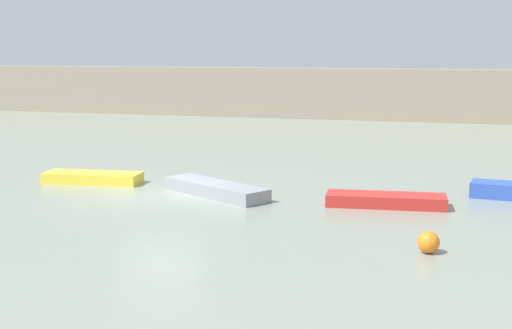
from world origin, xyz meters
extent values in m
plane|color=gray|center=(0.00, 0.00, 0.00)|extent=(120.00, 120.00, 0.00)
cube|color=gray|center=(0.00, 25.84, 1.63)|extent=(80.00, 1.20, 3.27)
cube|color=gold|center=(-3.08, 1.34, 0.18)|extent=(3.38, 1.39, 0.36)
cube|color=gray|center=(1.64, 0.51, 0.20)|extent=(3.89, 2.89, 0.40)
cube|color=red|center=(6.88, 0.42, 0.18)|extent=(3.51, 1.38, 0.36)
sphere|color=orange|center=(8.30, -4.18, 0.25)|extent=(0.50, 0.50, 0.50)
camera|label=1|loc=(8.95, -20.11, 4.50)|focal=50.39mm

